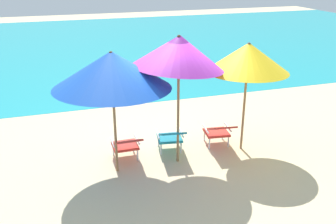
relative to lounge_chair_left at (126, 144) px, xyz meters
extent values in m
plane|color=beige|center=(1.09, 4.29, -0.40)|extent=(40.00, 40.00, 0.00)
cube|color=teal|center=(1.09, 12.26, -0.40)|extent=(40.00, 18.00, 0.01)
cube|color=red|center=(0.00, 0.17, -0.12)|extent=(0.52, 0.50, 0.04)
cube|color=red|center=(0.00, -0.19, 0.15)|extent=(0.52, 0.52, 0.27)
cylinder|color=silver|center=(-0.22, 0.38, -0.27)|extent=(0.04, 0.04, 0.26)
cylinder|color=silver|center=(0.22, 0.38, -0.27)|extent=(0.04, 0.04, 0.26)
cylinder|color=silver|center=(-0.22, -0.04, -0.27)|extent=(0.04, 0.04, 0.26)
cylinder|color=silver|center=(0.22, -0.04, -0.27)|extent=(0.04, 0.04, 0.26)
cube|color=silver|center=(-0.26, 0.17, 0.00)|extent=(0.03, 0.50, 0.03)
cube|color=silver|center=(0.26, 0.17, 0.00)|extent=(0.03, 0.50, 0.03)
cube|color=teal|center=(1.01, 0.24, -0.12)|extent=(0.59, 0.57, 0.04)
cube|color=teal|center=(0.95, -0.12, 0.15)|extent=(0.59, 0.59, 0.27)
cylinder|color=silver|center=(0.82, 0.48, -0.27)|extent=(0.04, 0.04, 0.26)
cylinder|color=silver|center=(1.26, 0.42, -0.27)|extent=(0.04, 0.04, 0.26)
cylinder|color=silver|center=(0.76, 0.07, -0.27)|extent=(0.04, 0.04, 0.26)
cylinder|color=silver|center=(1.19, 0.00, -0.27)|extent=(0.04, 0.04, 0.26)
cube|color=silver|center=(0.75, 0.28, 0.00)|extent=(0.10, 0.50, 0.03)
cube|color=silver|center=(1.27, 0.21, 0.00)|extent=(0.10, 0.50, 0.03)
cube|color=red|center=(2.11, 0.20, -0.12)|extent=(0.58, 0.56, 0.04)
cube|color=red|center=(2.06, -0.16, 0.15)|extent=(0.58, 0.58, 0.27)
cylinder|color=silver|center=(1.92, 0.44, -0.27)|extent=(0.04, 0.04, 0.26)
cylinder|color=silver|center=(2.35, 0.38, -0.27)|extent=(0.04, 0.04, 0.26)
cylinder|color=silver|center=(1.87, 0.02, -0.27)|extent=(0.04, 0.04, 0.26)
cylinder|color=silver|center=(2.30, -0.04, -0.27)|extent=(0.04, 0.04, 0.26)
cube|color=silver|center=(1.85, 0.23, 0.00)|extent=(0.09, 0.50, 0.03)
cube|color=silver|center=(2.37, 0.17, 0.00)|extent=(0.09, 0.50, 0.03)
cylinder|color=olive|center=(-0.26, -0.32, 0.48)|extent=(0.05, 0.05, 1.78)
cone|color=blue|center=(-0.26, -0.32, 1.68)|extent=(2.99, 3.00, 0.74)
sphere|color=#4C3823|center=(-0.26, -0.32, 1.98)|extent=(0.07, 0.07, 0.07)
cylinder|color=olive|center=(1.01, -0.31, 0.62)|extent=(0.05, 0.05, 2.05)
cone|color=purple|center=(1.01, -0.31, 1.92)|extent=(2.26, 2.23, 0.76)
sphere|color=#4C3823|center=(1.01, -0.31, 2.19)|extent=(0.07, 0.07, 0.07)
cylinder|color=olive|center=(2.55, -0.17, 0.49)|extent=(0.05, 0.05, 1.80)
cone|color=yellow|center=(2.55, -0.17, 1.66)|extent=(2.15, 2.16, 0.66)
sphere|color=#4C3823|center=(2.55, -0.17, 1.94)|extent=(0.07, 0.07, 0.07)
camera|label=1|loc=(-1.27, -6.90, 3.48)|focal=40.46mm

